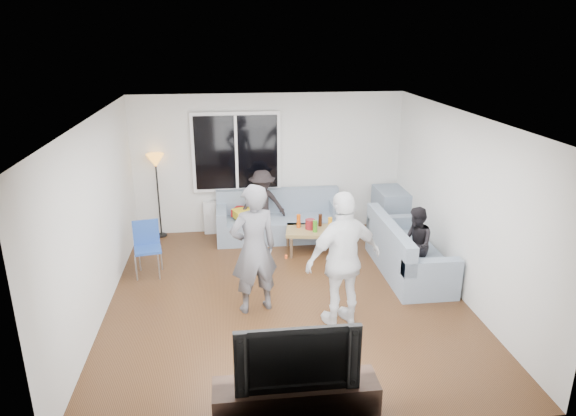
{
  "coord_description": "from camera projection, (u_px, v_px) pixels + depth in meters",
  "views": [
    {
      "loc": [
        -0.77,
        -6.58,
        3.63
      ],
      "look_at": [
        0.1,
        0.6,
        1.15
      ],
      "focal_mm": 32.05,
      "sensor_mm": 36.0,
      "label": 1
    }
  ],
  "objects": [
    {
      "name": "wall_left",
      "position": [
        95.0,
        220.0,
        6.73
      ],
      "size": [
        0.04,
        5.5,
        2.6
      ],
      "primitive_type": "cube",
      "color": "silver",
      "rests_on": "ground"
    },
    {
      "name": "radiator",
      "position": [
        238.0,
        217.0,
        9.76
      ],
      "size": [
        1.3,
        0.12,
        0.62
      ],
      "primitive_type": "cube",
      "color": "silver",
      "rests_on": "floor"
    },
    {
      "name": "window_glass",
      "position": [
        236.0,
        153.0,
        9.36
      ],
      "size": [
        1.5,
        0.02,
        1.35
      ],
      "primitive_type": "cube",
      "color": "black",
      "rests_on": "window_frame"
    },
    {
      "name": "player_left",
      "position": [
        254.0,
        249.0,
        6.82
      ],
      "size": [
        0.75,
        0.6,
        1.8
      ],
      "primitive_type": "imported",
      "rotation": [
        0.0,
        0.0,
        3.43
      ],
      "color": "#545359",
      "rests_on": "floor"
    },
    {
      "name": "bottle_b",
      "position": [
        315.0,
        226.0,
        8.73
      ],
      "size": [
        0.08,
        0.08,
        0.21
      ],
      "primitive_type": "cylinder",
      "color": "#3C901A",
      "rests_on": "coffee_table"
    },
    {
      "name": "spectator_back",
      "position": [
        262.0,
        205.0,
        9.37
      ],
      "size": [
        0.88,
        0.56,
        1.29
      ],
      "primitive_type": "imported",
      "rotation": [
        0.0,
        0.0,
        0.1
      ],
      "color": "black",
      "rests_on": "floor"
    },
    {
      "name": "potted_plant",
      "position": [
        263.0,
        191.0,
        9.62
      ],
      "size": [
        0.25,
        0.22,
        0.37
      ],
      "primitive_type": "imported",
      "rotation": [
        0.0,
        0.0,
        -0.33
      ],
      "color": "#245923",
      "rests_on": "radiator"
    },
    {
      "name": "television",
      "position": [
        296.0,
        353.0,
        4.82
      ],
      "size": [
        1.17,
        0.15,
        0.68
      ],
      "primitive_type": "imported",
      "color": "black",
      "rests_on": "tv_console"
    },
    {
      "name": "side_chair",
      "position": [
        148.0,
        250.0,
        7.97
      ],
      "size": [
        0.47,
        0.47,
        0.86
      ],
      "primitive_type": null,
      "rotation": [
        0.0,
        0.0,
        0.18
      ],
      "color": "#234699",
      "rests_on": "floor"
    },
    {
      "name": "coffee_table",
      "position": [
        318.0,
        240.0,
        8.94
      ],
      "size": [
        1.18,
        0.77,
        0.4
      ],
      "primitive_type": "cube",
      "rotation": [
        0.0,
        0.0,
        -0.16
      ],
      "color": "#A0854D",
      "rests_on": "floor"
    },
    {
      "name": "bottle_d",
      "position": [
        330.0,
        224.0,
        8.81
      ],
      "size": [
        0.07,
        0.07,
        0.23
      ],
      "primitive_type": "cylinder",
      "color": "#FFA316",
      "rests_on": "coffee_table"
    },
    {
      "name": "window_mullion",
      "position": [
        236.0,
        153.0,
        9.35
      ],
      "size": [
        0.05,
        0.03,
        1.35
      ],
      "primitive_type": "cube",
      "color": "white",
      "rests_on": "window_frame"
    },
    {
      "name": "cushion_red",
      "position": [
        243.0,
        212.0,
        9.4
      ],
      "size": [
        0.46,
        0.43,
        0.13
      ],
      "primitive_type": "cube",
      "rotation": [
        0.0,
        0.0,
        -0.46
      ],
      "color": "maroon",
      "rests_on": "sofa_back_section"
    },
    {
      "name": "bottle_a",
      "position": [
        299.0,
        221.0,
        8.92
      ],
      "size": [
        0.07,
        0.07,
        0.24
      ],
      "primitive_type": "cylinder",
      "color": "#E0550D",
      "rests_on": "coffee_table"
    },
    {
      "name": "floor_lamp",
      "position": [
        158.0,
        196.0,
        9.4
      ],
      "size": [
        0.32,
        0.32,
        1.56
      ],
      "primitive_type": null,
      "color": "orange",
      "rests_on": "floor"
    },
    {
      "name": "sofa_corner",
      "position": [
        398.0,
        211.0,
        9.71
      ],
      "size": [
        0.85,
        0.85,
        0.85
      ],
      "primitive_type": "cube",
      "color": "gray",
      "rests_on": "floor"
    },
    {
      "name": "floor",
      "position": [
        286.0,
        298.0,
        7.45
      ],
      "size": [
        5.0,
        5.5,
        0.04
      ],
      "primitive_type": "cube",
      "color": "#56351C",
      "rests_on": "ground"
    },
    {
      "name": "vase",
      "position": [
        231.0,
        198.0,
        9.59
      ],
      "size": [
        0.19,
        0.19,
        0.16
      ],
      "primitive_type": "imported",
      "rotation": [
        0.0,
        0.0,
        0.29
      ],
      "color": "silver",
      "rests_on": "radiator"
    },
    {
      "name": "wall_front",
      "position": [
        324.0,
        318.0,
        4.42
      ],
      "size": [
        5.0,
        0.04,
        2.6
      ],
      "primitive_type": "cube",
      "color": "silver",
      "rests_on": "ground"
    },
    {
      "name": "bottle_c",
      "position": [
        320.0,
        220.0,
        9.0
      ],
      "size": [
        0.07,
        0.07,
        0.22
      ],
      "primitive_type": "cylinder",
      "color": "black",
      "rests_on": "coffee_table"
    },
    {
      "name": "wall_right",
      "position": [
        462.0,
        205.0,
        7.31
      ],
      "size": [
        0.04,
        5.5,
        2.6
      ],
      "primitive_type": "cube",
      "color": "silver",
      "rests_on": "ground"
    },
    {
      "name": "player_right",
      "position": [
        344.0,
        260.0,
        6.49
      ],
      "size": [
        1.14,
        0.75,
        1.8
      ],
      "primitive_type": "imported",
      "rotation": [
        0.0,
        0.0,
        3.46
      ],
      "color": "silver",
      "rests_on": "floor"
    },
    {
      "name": "cushion_yellow",
      "position": [
        244.0,
        213.0,
        9.33
      ],
      "size": [
        0.47,
        0.44,
        0.14
      ],
      "primitive_type": "cube",
      "rotation": [
        0.0,
        0.0,
        0.38
      ],
      "color": "yellow",
      "rests_on": "sofa_back_section"
    },
    {
      "name": "spectator_right",
      "position": [
        416.0,
        244.0,
        7.79
      ],
      "size": [
        0.49,
        0.6,
        1.16
      ],
      "primitive_type": "imported",
      "rotation": [
        0.0,
        0.0,
        -1.67
      ],
      "color": "black",
      "rests_on": "floor"
    },
    {
      "name": "sofa_right_section",
      "position": [
        409.0,
        247.0,
        8.07
      ],
      "size": [
        2.0,
        0.85,
        0.85
      ],
      "primitive_type": null,
      "rotation": [
        0.0,
        0.0,
        1.57
      ],
      "color": "gray",
      "rests_on": "floor"
    },
    {
      "name": "pitcher",
      "position": [
        310.0,
        224.0,
        8.87
      ],
      "size": [
        0.17,
        0.17,
        0.17
      ],
      "primitive_type": "cylinder",
      "color": "maroon",
      "rests_on": "coffee_table"
    },
    {
      "name": "wall_back",
      "position": [
        269.0,
        163.0,
        9.62
      ],
      "size": [
        5.0,
        0.04,
        2.6
      ],
      "primitive_type": "cube",
      "color": "silver",
      "rests_on": "ground"
    },
    {
      "name": "tv_console",
      "position": [
        296.0,
        402.0,
        5.0
      ],
      "size": [
        1.6,
        0.4,
        0.44
      ],
      "primitive_type": "cube",
      "color": "#312118",
      "rests_on": "floor"
    },
    {
      "name": "ceiling",
      "position": [
        286.0,
        115.0,
        6.59
      ],
      "size": [
        5.0,
        5.5,
        0.04
      ],
      "primitive_type": "cube",
      "color": "white",
      "rests_on": "ground"
    },
    {
      "name": "window_frame",
      "position": [
        236.0,
        152.0,
        9.39
      ],
      "size": [
        1.62,
        0.06,
        1.47
      ],
      "primitive_type": "cube",
      "color": "white",
      "rests_on": "wall_back"
    },
    {
      "name": "sofa_back_section",
      "position": [
        280.0,
        216.0,
        9.45
      ],
      "size": [
        2.3,
        0.85,
        0.85
      ],
      "primitive_type": null,
      "color": "gray",
      "rests_on": "floor"
    }
  ]
}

